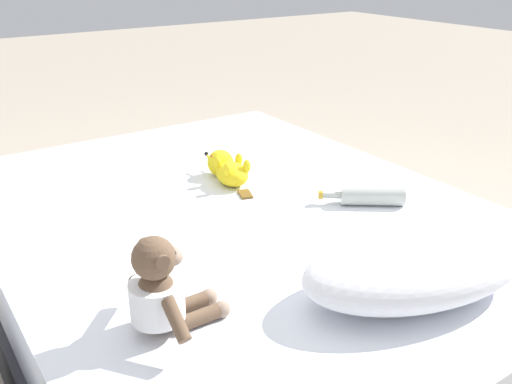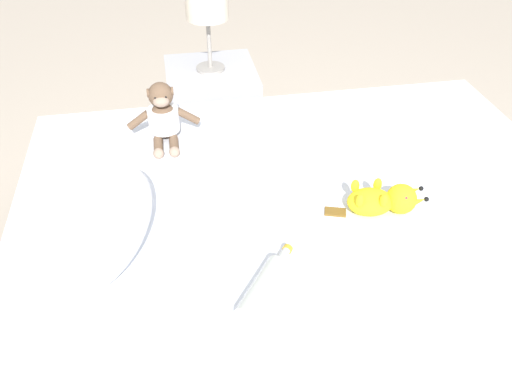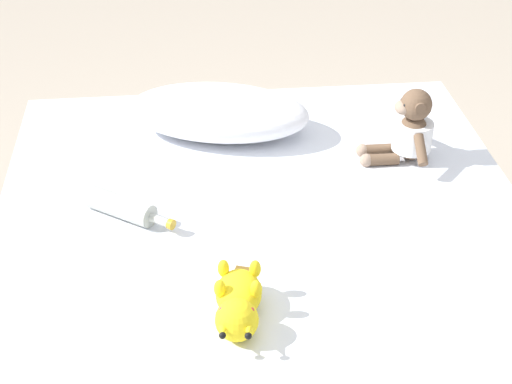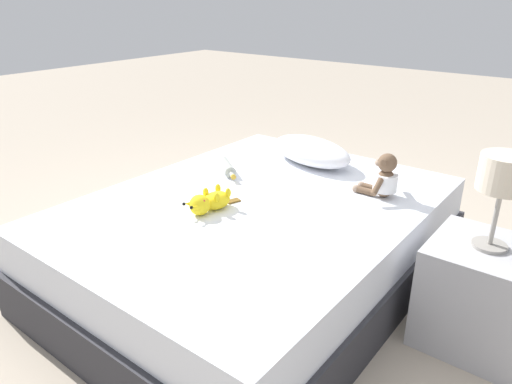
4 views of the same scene
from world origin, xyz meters
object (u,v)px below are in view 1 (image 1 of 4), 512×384
glass_bottle (370,196)px  pillow (415,267)px  plush_monkey (161,292)px  plush_yellow_creature (227,168)px  bed (237,270)px

glass_bottle → pillow: bearing=56.5°
plush_monkey → plush_yellow_creature: 0.90m
plush_yellow_creature → glass_bottle: (-0.28, 0.45, -0.01)m
glass_bottle → plush_monkey: bearing=14.8°
pillow → glass_bottle: bearing=-123.5°
bed → plush_monkey: size_ratio=7.05×
glass_bottle → plush_yellow_creature: bearing=-57.8°
plush_yellow_creature → pillow: bearing=89.2°
pillow → plush_yellow_creature: 0.90m
bed → plush_monkey: bearing=43.4°
pillow → plush_monkey: bearing=-21.0°
bed → plush_yellow_creature: 0.38m
bed → glass_bottle: (-0.39, 0.22, 0.27)m
pillow → plush_monkey: plush_monkey is taller
plush_yellow_creature → glass_bottle: plush_yellow_creature is taller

